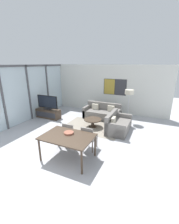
{
  "coord_description": "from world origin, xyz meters",
  "views": [
    {
      "loc": [
        2.87,
        -2.71,
        2.86
      ],
      "look_at": [
        0.43,
        2.62,
        0.95
      ],
      "focal_mm": 24.0,
      "sensor_mm": 36.0,
      "label": 1
    }
  ],
  "objects": [
    {
      "name": "window_wall_left",
      "position": [
        -3.16,
        2.92,
        1.53
      ],
      "size": [
        0.07,
        5.85,
        2.8
      ],
      "color": "silver",
      "rests_on": "ground_plane"
    },
    {
      "name": "sofa_side",
      "position": [
        1.44,
        3.34,
        0.27
      ],
      "size": [
        0.85,
        1.52,
        0.81
      ],
      "rotation": [
        0.0,
        0.0,
        1.57
      ],
      "color": "slate",
      "rests_on": "ground_plane"
    },
    {
      "name": "floor_lamp",
      "position": [
        1.64,
        4.68,
        1.44
      ],
      "size": [
        0.42,
        0.42,
        1.64
      ],
      "color": "#2D2D33",
      "rests_on": "ground_plane"
    },
    {
      "name": "area_rug",
      "position": [
        0.29,
        3.29,
        0.0
      ],
      "size": [
        2.64,
        1.78,
        0.01
      ],
      "color": "gray",
      "rests_on": "ground_plane"
    },
    {
      "name": "tv_console",
      "position": [
        -2.4,
        3.4,
        0.25
      ],
      "size": [
        1.37,
        0.47,
        0.5
      ],
      "color": "#423326",
      "rests_on": "ground_plane"
    },
    {
      "name": "dining_table",
      "position": [
        0.58,
        0.71,
        0.7
      ],
      "size": [
        1.55,
        1.05,
        0.77
      ],
      "color": "#423326",
      "rests_on": "ground_plane"
    },
    {
      "name": "dining_chair_left",
      "position": [
        0.2,
        1.43,
        0.5
      ],
      "size": [
        0.46,
        0.46,
        0.87
      ],
      "color": "gray",
      "rests_on": "ground_plane"
    },
    {
      "name": "sofa_main",
      "position": [
        0.29,
        4.61,
        0.27
      ],
      "size": [
        1.93,
        0.85,
        0.81
      ],
      "color": "slate",
      "rests_on": "ground_plane"
    },
    {
      "name": "wall_back",
      "position": [
        0.02,
        5.84,
        1.4
      ],
      "size": [
        7.32,
        0.09,
        2.8
      ],
      "color": "silver",
      "rests_on": "ground_plane"
    },
    {
      "name": "television",
      "position": [
        -2.4,
        3.41,
        0.87
      ],
      "size": [
        1.26,
        0.2,
        0.75
      ],
      "color": "#2D2D33",
      "rests_on": "tv_console"
    },
    {
      "name": "ground_plane",
      "position": [
        0.0,
        0.0,
        0.0
      ],
      "size": [
        24.0,
        24.0,
        0.0
      ],
      "primitive_type": "plane",
      "color": "#B2B2B7"
    },
    {
      "name": "fruit_bowl",
      "position": [
        0.53,
        0.86,
        0.81
      ],
      "size": [
        0.31,
        0.31,
        0.06
      ],
      "color": "#995642",
      "rests_on": "dining_table"
    },
    {
      "name": "dining_chair_centre",
      "position": [
        0.95,
        1.41,
        0.5
      ],
      "size": [
        0.46,
        0.46,
        0.87
      ],
      "color": "gray",
      "rests_on": "ground_plane"
    },
    {
      "name": "coffee_table",
      "position": [
        0.29,
        3.29,
        0.29
      ],
      "size": [
        0.8,
        0.8,
        0.39
      ],
      "color": "#423326",
      "rests_on": "ground_plane"
    }
  ]
}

